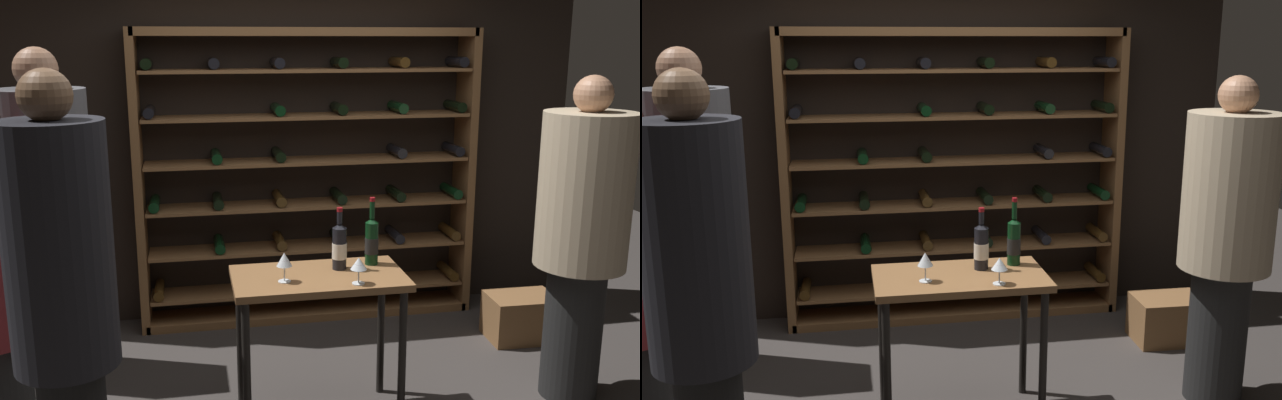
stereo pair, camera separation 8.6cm
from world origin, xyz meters
TOP-DOWN VIEW (x-y plane):
  - back_wall at (0.00, 1.78)m, footprint 4.59×0.10m
  - wine_rack at (0.16, 1.57)m, footprint 2.53×0.32m
  - tasting_table at (-0.07, 0.09)m, footprint 0.94×0.52m
  - person_bystander_red_print at (1.47, 0.05)m, footprint 0.52×0.52m
  - person_bystander_dark_jacket at (-1.46, 0.27)m, footprint 0.46×0.46m
  - person_guest_blue_shirt at (-1.23, -0.79)m, footprint 0.40×0.40m
  - wine_crate at (1.56, 0.85)m, footprint 0.49×0.35m
  - display_cabinet at (-1.73, 1.00)m, footprint 0.44×0.36m
  - wine_bottle_red_label at (0.06, 0.17)m, footprint 0.08×0.08m
  - wine_bottle_green_slim at (0.26, 0.22)m, footprint 0.08×0.08m
  - wine_glass_stemmed_left at (0.11, -0.09)m, footprint 0.09×0.09m
  - wine_glass_stemmed_center at (-0.27, 0.02)m, footprint 0.08×0.08m

SIDE VIEW (x-z plane):
  - wine_crate at x=1.56m, z-range 0.00..0.32m
  - tasting_table at x=-0.07m, z-range 0.30..1.16m
  - display_cabinet at x=-1.73m, z-range 0.00..1.72m
  - wine_glass_stemmed_left at x=0.11m, z-range 0.89..1.03m
  - wine_glass_stemmed_center at x=-0.27m, z-range 0.89..1.05m
  - wine_bottle_red_label at x=0.06m, z-range 0.81..1.16m
  - wine_bottle_green_slim at x=0.26m, z-range 0.80..1.19m
  - person_bystander_red_print at x=1.47m, z-range 0.09..2.01m
  - wine_rack at x=0.16m, z-range 0.00..2.19m
  - person_guest_blue_shirt at x=-1.23m, z-range 0.12..2.12m
  - person_bystander_dark_jacket at x=-1.46m, z-range 0.11..2.18m
  - back_wall at x=0.00m, z-range 0.00..2.99m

